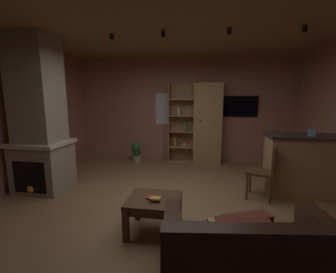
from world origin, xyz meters
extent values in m
cube|color=olive|center=(0.00, 0.00, -0.01)|extent=(5.73, 5.66, 0.02)
cube|color=#AD7060|center=(0.00, 2.86, 1.37)|extent=(5.85, 0.06, 2.74)
cube|color=#8E6B47|center=(0.00, 0.00, 2.75)|extent=(5.73, 5.66, 0.02)
cube|color=white|center=(-0.34, 2.83, 1.38)|extent=(0.78, 0.01, 0.84)
cube|color=gray|center=(-2.31, 0.32, 0.43)|extent=(0.86, 0.73, 0.85)
cube|color=gray|center=(-2.31, 0.32, 1.80)|extent=(0.73, 0.62, 1.89)
cube|color=beige|center=(-2.31, 0.32, 0.88)|extent=(0.94, 0.81, 0.06)
cube|color=black|center=(-2.31, -0.01, 0.36)|extent=(0.60, 0.08, 0.55)
sphere|color=orange|center=(-2.31, -0.02, 0.14)|extent=(0.14, 0.14, 0.14)
cube|color=#A87F51|center=(0.67, 2.58, 1.02)|extent=(0.70, 0.38, 2.05)
cube|color=#A87F51|center=(0.00, 2.76, 1.02)|extent=(0.65, 0.02, 2.05)
cube|color=#A87F51|center=(-0.32, 2.58, 1.02)|extent=(0.02, 0.38, 2.05)
sphere|color=black|center=(0.50, 2.38, 1.13)|extent=(0.04, 0.04, 0.04)
cube|color=#A87F51|center=(0.00, 2.58, 0.01)|extent=(0.65, 0.38, 0.02)
cube|color=#A87F51|center=(0.00, 2.58, 0.41)|extent=(0.65, 0.38, 0.02)
cube|color=#A87F51|center=(0.00, 2.58, 0.82)|extent=(0.65, 0.38, 0.02)
cube|color=#A87F51|center=(0.00, 2.58, 1.23)|extent=(0.65, 0.38, 0.02)
cube|color=#A87F51|center=(0.00, 2.58, 1.64)|extent=(0.65, 0.38, 0.02)
cube|color=beige|center=(-0.05, 2.52, 1.33)|extent=(0.04, 0.23, 0.19)
cube|color=#387247|center=(0.12, 2.52, 0.91)|extent=(0.05, 0.23, 0.17)
cube|color=gold|center=(-0.15, 2.52, 0.54)|extent=(0.03, 0.23, 0.24)
sphere|color=beige|center=(0.07, 2.58, 0.46)|extent=(0.10, 0.10, 0.10)
cube|color=#A87F51|center=(2.41, 0.84, 0.51)|extent=(1.41, 0.55, 1.03)
cube|color=#2D2826|center=(2.41, 0.84, 1.05)|extent=(1.47, 0.61, 0.04)
cube|color=#598CBF|center=(2.36, 0.77, 1.12)|extent=(0.16, 0.16, 0.11)
cube|color=#382116|center=(1.01, -1.47, 0.21)|extent=(1.58, 1.06, 0.42)
cube|color=#382116|center=(1.06, -1.84, 0.63)|extent=(1.48, 0.33, 0.42)
cube|color=#382116|center=(1.67, -1.39, 0.34)|extent=(0.26, 0.89, 0.67)
cube|color=#382116|center=(0.36, -1.56, 0.34)|extent=(0.26, 0.89, 0.67)
cube|color=brown|center=(0.93, -1.58, 0.53)|extent=(0.45, 0.18, 0.40)
cube|color=brown|center=(0.98, -1.48, 0.55)|extent=(0.43, 0.29, 0.36)
cube|color=olive|center=(0.76, -1.68, 0.52)|extent=(0.40, 0.28, 0.34)
cube|color=tan|center=(1.07, -1.64, 0.52)|extent=(0.41, 0.24, 0.38)
cube|color=tan|center=(0.89, -1.56, 0.56)|extent=(0.50, 0.31, 0.34)
cube|color=#4C331E|center=(0.00, -0.70, 0.43)|extent=(0.66, 0.58, 0.05)
cube|color=#4C331E|center=(0.00, -0.70, 0.36)|extent=(0.59, 0.52, 0.08)
cube|color=#4C331E|center=(-0.29, -0.95, 0.20)|extent=(0.07, 0.07, 0.40)
cube|color=#4C331E|center=(0.29, -0.95, 0.20)|extent=(0.07, 0.07, 0.40)
cube|color=#4C331E|center=(-0.29, -0.45, 0.20)|extent=(0.07, 0.07, 0.40)
cube|color=#4C331E|center=(0.29, -0.45, 0.20)|extent=(0.07, 0.07, 0.40)
cube|color=#B22D2D|center=(-0.02, -0.72, 0.46)|extent=(0.15, 0.14, 0.02)
cube|color=gold|center=(0.03, -0.78, 0.49)|extent=(0.12, 0.09, 0.02)
cube|color=#4C331E|center=(1.55, 0.56, 0.46)|extent=(0.53, 0.53, 0.04)
cube|color=#4C331E|center=(1.73, 0.50, 0.70)|extent=(0.16, 0.39, 0.44)
cylinder|color=#4C331E|center=(1.44, 0.79, 0.23)|extent=(0.04, 0.04, 0.46)
cylinder|color=#4C331E|center=(1.33, 0.45, 0.23)|extent=(0.04, 0.04, 0.46)
cylinder|color=#4C331E|center=(1.78, 0.68, 0.23)|extent=(0.04, 0.04, 0.46)
cylinder|color=#4C331E|center=(1.67, 0.34, 0.23)|extent=(0.04, 0.04, 0.46)
cylinder|color=#9E896B|center=(-1.14, 2.34, 0.09)|extent=(0.24, 0.24, 0.18)
sphere|color=#235B2D|center=(-1.16, 2.35, 0.27)|extent=(0.22, 0.22, 0.22)
sphere|color=#235B2D|center=(-1.17, 2.30, 0.40)|extent=(0.24, 0.24, 0.24)
cube|color=black|center=(1.45, 2.80, 1.46)|extent=(0.94, 0.05, 0.53)
cube|color=black|center=(1.45, 2.77, 1.46)|extent=(0.90, 0.01, 0.49)
cylinder|color=black|center=(-2.07, 0.44, 2.67)|extent=(0.07, 0.07, 0.09)
cylinder|color=black|center=(-0.94, 0.43, 2.67)|extent=(0.07, 0.07, 0.09)
cylinder|color=black|center=(-0.08, 0.40, 2.67)|extent=(0.07, 0.07, 0.09)
cylinder|color=black|center=(0.93, 0.39, 2.67)|extent=(0.07, 0.07, 0.09)
cylinder|color=black|center=(1.99, 0.46, 2.67)|extent=(0.07, 0.07, 0.09)
camera|label=1|loc=(0.61, -3.34, 1.71)|focal=24.57mm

